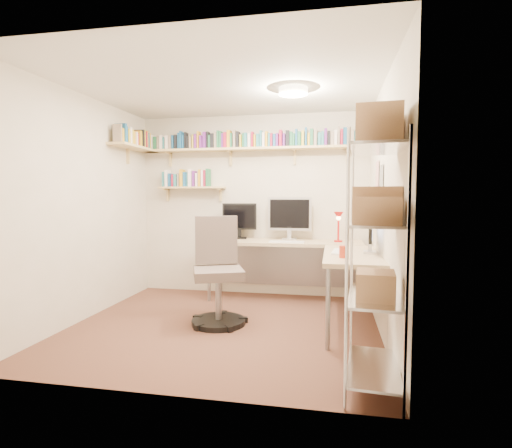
# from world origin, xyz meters

# --- Properties ---
(ground) EXTENTS (3.20, 3.20, 0.00)m
(ground) POSITION_xyz_m (0.00, 0.00, 0.00)
(ground) COLOR #4C2C20
(ground) RESTS_ON ground
(room_shell) EXTENTS (3.24, 3.04, 2.52)m
(room_shell) POSITION_xyz_m (0.00, 0.00, 1.55)
(room_shell) COLOR beige
(room_shell) RESTS_ON ground
(wall_shelves) EXTENTS (3.12, 1.09, 0.80)m
(wall_shelves) POSITION_xyz_m (-0.42, 1.30, 2.03)
(wall_shelves) COLOR #D6C079
(wall_shelves) RESTS_ON ground
(corner_desk) EXTENTS (2.27, 2.05, 1.36)m
(corner_desk) POSITION_xyz_m (0.60, 0.95, 0.78)
(corner_desk) COLOR tan
(corner_desk) RESTS_ON ground
(office_chair) EXTENTS (0.66, 0.67, 1.16)m
(office_chair) POSITION_xyz_m (-0.10, 0.11, 0.49)
(office_chair) COLOR black
(office_chair) RESTS_ON ground
(wire_rack) EXTENTS (0.45, 0.81, 1.96)m
(wire_rack) POSITION_xyz_m (1.42, -1.09, 1.34)
(wire_rack) COLOR silver
(wire_rack) RESTS_ON ground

